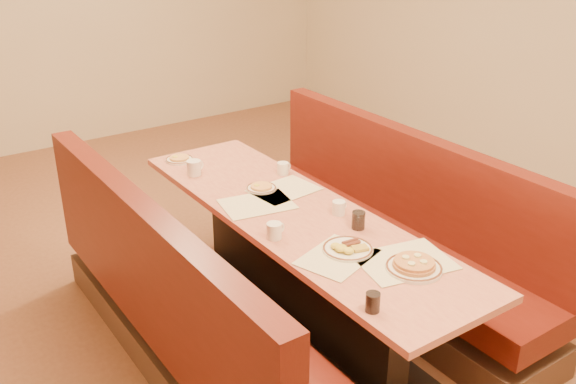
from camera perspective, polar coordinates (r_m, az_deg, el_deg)
ground at (r=3.98m, az=0.66°, el=-11.63°), size 8.00×8.00×0.00m
diner_table at (r=3.77m, az=0.69°, el=-7.02°), size 0.70×2.50×0.75m
booth_left at (r=3.47m, az=-9.41°, el=-10.67°), size 0.55×2.50×1.05m
booth_right at (r=4.19m, az=8.91°, el=-4.13°), size 0.55×2.50×1.05m
placemat_near_left at (r=3.16m, az=4.42°, el=-5.77°), size 0.45×0.39×0.00m
placemat_near_right at (r=3.16m, az=10.31°, el=-6.08°), size 0.50×0.42×0.00m
placemat_far_left at (r=3.69m, az=-2.76°, el=-1.06°), size 0.45×0.37×0.00m
placemat_far_right at (r=3.87m, az=-0.35°, el=0.19°), size 0.41×0.33×0.00m
pancake_plate at (r=3.10m, az=11.14°, el=-6.47°), size 0.27×0.27×0.06m
eggs_plate at (r=3.21m, az=5.30°, el=-5.04°), size 0.25×0.25×0.05m
extra_plate_mid at (r=3.88m, az=-2.40°, el=0.38°), size 0.19×0.19×0.04m
extra_plate_far at (r=4.38m, az=-9.64°, el=2.91°), size 0.19×0.19×0.04m
coffee_mug_a at (r=3.57m, az=4.56°, el=-1.37°), size 0.10×0.07×0.08m
coffee_mug_b at (r=3.31m, az=-1.19°, el=-3.43°), size 0.11×0.08×0.08m
coffee_mug_c at (r=4.09m, az=-0.43°, el=2.14°), size 0.10×0.07×0.08m
coffee_mug_d at (r=4.12m, az=-8.32°, el=2.18°), size 0.13×0.09×0.10m
soda_tumbler_near at (r=2.77m, az=7.54°, el=-9.69°), size 0.06×0.06×0.09m
soda_tumbler_mid at (r=3.42m, az=6.28°, el=-2.52°), size 0.07×0.07×0.10m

